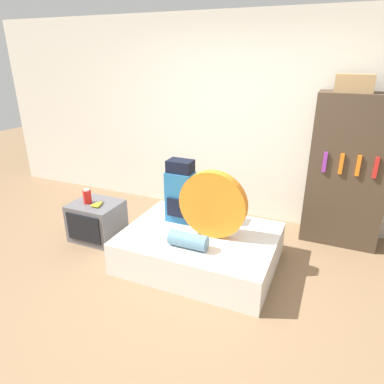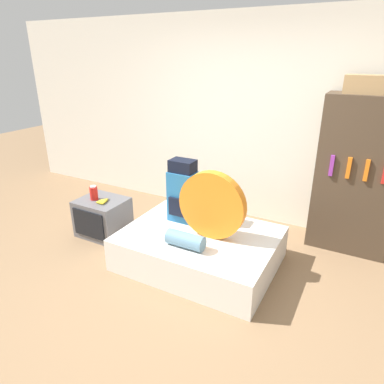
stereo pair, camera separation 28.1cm
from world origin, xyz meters
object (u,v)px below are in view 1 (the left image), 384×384
at_px(sleeping_roll, 188,240).
at_px(television, 97,221).
at_px(canister, 87,196).
at_px(bookshelf, 348,172).
at_px(tent_bag, 213,204).
at_px(cardboard_box, 354,83).
at_px(backpack, 180,192).

bearing_deg(sleeping_roll, television, 167.14).
distance_m(canister, bookshelf, 3.02).
bearing_deg(sleeping_roll, canister, 168.73).
height_order(tent_bag, television, tent_bag).
bearing_deg(television, bookshelf, 22.66).
bearing_deg(canister, cardboard_box, 23.15).
height_order(tent_bag, bookshelf, bookshelf).
xyz_separation_m(tent_bag, bookshelf, (1.21, 1.12, 0.16)).
bearing_deg(tent_bag, sleeping_roll, -112.88).
bearing_deg(bookshelf, sleeping_roll, -133.15).
height_order(backpack, sleeping_roll, backpack).
relative_size(tent_bag, cardboard_box, 1.87).
relative_size(tent_bag, bookshelf, 0.40).
relative_size(tent_bag, canister, 3.99).
distance_m(backpack, television, 1.15).
bearing_deg(tent_bag, television, -179.83).
distance_m(sleeping_roll, cardboard_box, 2.36).
relative_size(sleeping_roll, television, 0.68).
height_order(television, cardboard_box, cardboard_box).
xyz_separation_m(tent_bag, canister, (-1.56, -0.03, -0.16)).
distance_m(tent_bag, sleeping_roll, 0.44).
height_order(tent_bag, cardboard_box, cardboard_box).
xyz_separation_m(sleeping_roll, bookshelf, (1.34, 1.43, 0.43)).
relative_size(backpack, bookshelf, 0.40).
xyz_separation_m(tent_bag, cardboard_box, (1.12, 1.12, 1.12)).
distance_m(bookshelf, cardboard_box, 0.96).
height_order(backpack, bookshelf, bookshelf).
relative_size(television, canister, 3.23).
bearing_deg(backpack, sleeping_roll, -57.65).
height_order(sleeping_roll, television, sleeping_roll).
relative_size(sleeping_roll, bookshelf, 0.22).
relative_size(television, cardboard_box, 1.52).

